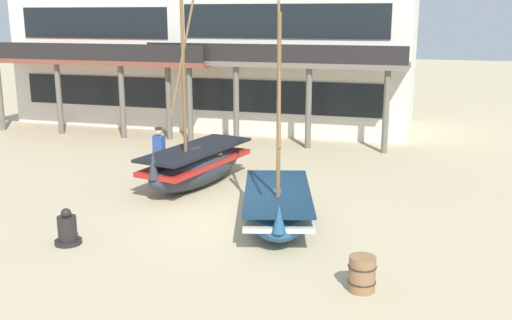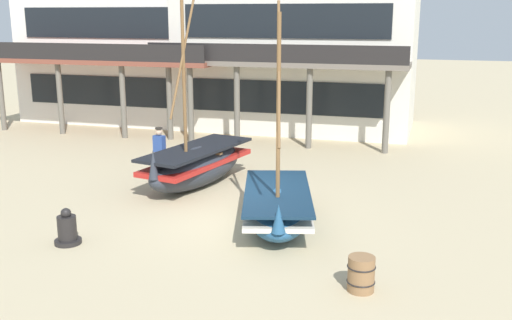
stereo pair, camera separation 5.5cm
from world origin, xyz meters
TOP-DOWN VIEW (x-y plane):
  - ground_plane at (0.00, 0.00)m, footprint 120.00×120.00m
  - fishing_boat_near_left at (-2.44, 2.71)m, footprint 2.36×4.61m
  - fishing_boat_centre_large at (0.88, -0.07)m, footprint 2.65×4.37m
  - fisherman_by_hull at (-3.91, 3.18)m, footprint 0.39×0.28m
  - capstan_winch at (-3.48, -2.65)m, footprint 0.62×0.62m
  - wooden_barrel at (3.36, -3.14)m, footprint 0.56×0.56m
  - harbor_building_main at (-1.73, 13.61)m, footprint 10.91×8.00m
  - harbor_building_annex at (-9.82, 13.87)m, footprint 11.32×8.77m

SIDE VIEW (x-z plane):
  - ground_plane at x=0.00m, z-range 0.00..0.00m
  - capstan_winch at x=-3.48m, z-range -0.10..0.77m
  - wooden_barrel at x=3.36m, z-range 0.00..0.70m
  - fishing_boat_centre_large at x=0.88m, z-range -2.24..3.29m
  - fishing_boat_near_left at x=-2.44m, z-range -2.28..3.64m
  - fisherman_by_hull at x=-3.91m, z-range -0.01..1.68m
  - harbor_building_main at x=-1.73m, z-range 0.01..6.66m
  - harbor_building_annex at x=-9.82m, z-range -0.01..9.63m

